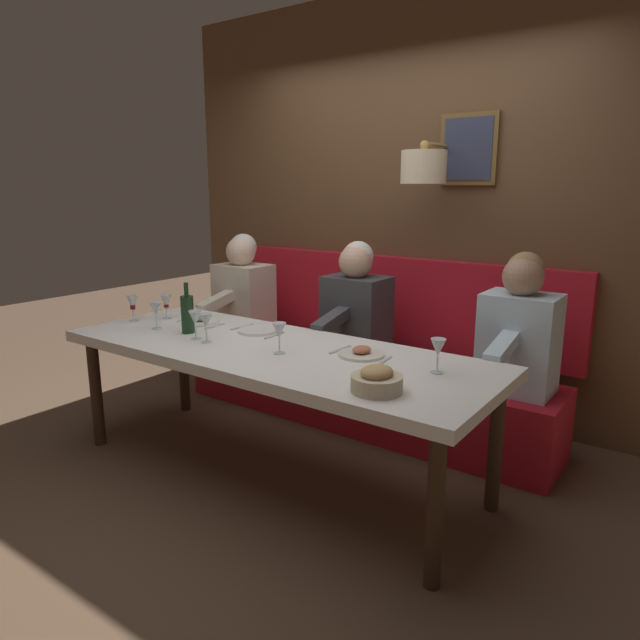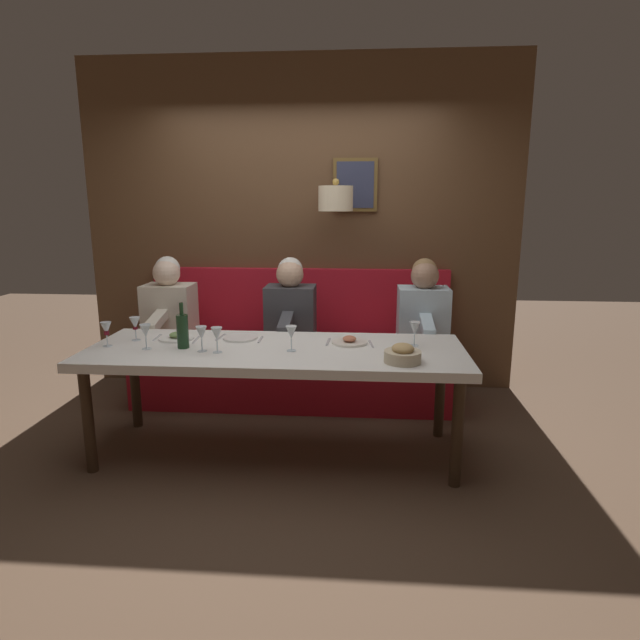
% 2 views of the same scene
% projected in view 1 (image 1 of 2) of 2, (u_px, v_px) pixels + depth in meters
% --- Properties ---
extents(ground_plane, '(12.00, 12.00, 0.00)m').
position_uv_depth(ground_plane, '(274.00, 472.00, 3.24)').
color(ground_plane, '#4C3828').
extents(dining_table, '(0.90, 2.46, 0.74)m').
position_uv_depth(dining_table, '(272.00, 358.00, 3.09)').
color(dining_table, silver).
rests_on(dining_table, ground_plane).
extents(banquette_bench, '(0.52, 2.66, 0.45)m').
position_uv_depth(banquette_bench, '(357.00, 391.00, 3.89)').
color(banquette_bench, red).
rests_on(banquette_bench, ground_plane).
extents(back_wall_panel, '(0.59, 3.86, 2.90)m').
position_uv_depth(back_wall_panel, '(403.00, 218.00, 4.08)').
color(back_wall_panel, brown).
rests_on(back_wall_panel, ground_plane).
extents(diner_nearest, '(0.60, 0.40, 0.79)m').
position_uv_depth(diner_nearest, '(519.00, 329.00, 3.16)').
color(diner_nearest, silver).
rests_on(diner_nearest, banquette_bench).
extents(diner_near, '(0.60, 0.40, 0.79)m').
position_uv_depth(diner_near, '(356.00, 306.00, 3.76)').
color(diner_near, '#3D3D42').
rests_on(diner_near, banquette_bench).
extents(diner_middle, '(0.60, 0.40, 0.79)m').
position_uv_depth(diner_middle, '(243.00, 290.00, 4.34)').
color(diner_middle, beige).
rests_on(diner_middle, banquette_bench).
extents(place_setting_0, '(0.24, 0.32, 0.05)m').
position_uv_depth(place_setting_0, '(362.00, 353.00, 2.91)').
color(place_setting_0, silver).
rests_on(place_setting_0, dining_table).
extents(place_setting_1, '(0.24, 0.32, 0.05)m').
position_uv_depth(place_setting_1, '(201.00, 321.00, 3.61)').
color(place_setting_1, white).
rests_on(place_setting_1, dining_table).
extents(place_setting_2, '(0.24, 0.32, 0.01)m').
position_uv_depth(place_setting_2, '(258.00, 331.00, 3.39)').
color(place_setting_2, white).
rests_on(place_setting_2, dining_table).
extents(wine_glass_0, '(0.07, 0.07, 0.16)m').
position_uv_depth(wine_glass_0, '(438.00, 349.00, 2.62)').
color(wine_glass_0, silver).
rests_on(wine_glass_0, dining_table).
extents(wine_glass_1, '(0.07, 0.07, 0.16)m').
position_uv_depth(wine_glass_1, '(133.00, 304.00, 3.64)').
color(wine_glass_1, silver).
rests_on(wine_glass_1, dining_table).
extents(wine_glass_2, '(0.07, 0.07, 0.16)m').
position_uv_depth(wine_glass_2, '(166.00, 302.00, 3.70)').
color(wine_glass_2, silver).
rests_on(wine_glass_2, dining_table).
extents(wine_glass_3, '(0.07, 0.07, 0.16)m').
position_uv_depth(wine_glass_3, '(156.00, 310.00, 3.44)').
color(wine_glass_3, silver).
rests_on(wine_glass_3, dining_table).
extents(wine_glass_4, '(0.07, 0.07, 0.16)m').
position_uv_depth(wine_glass_4, '(279.00, 332.00, 2.93)').
color(wine_glass_4, silver).
rests_on(wine_glass_4, dining_table).
extents(wine_glass_5, '(0.07, 0.07, 0.16)m').
position_uv_depth(wine_glass_5, '(206.00, 322.00, 3.13)').
color(wine_glass_5, silver).
rests_on(wine_glass_5, dining_table).
extents(wine_glass_6, '(0.07, 0.07, 0.16)m').
position_uv_depth(wine_glass_6, '(195.00, 319.00, 3.21)').
color(wine_glass_6, silver).
rests_on(wine_glass_6, dining_table).
extents(wine_bottle, '(0.08, 0.08, 0.30)m').
position_uv_depth(wine_bottle, '(187.00, 314.00, 3.35)').
color(wine_bottle, '#19381E').
rests_on(wine_bottle, dining_table).
extents(bread_bowl, '(0.22, 0.22, 0.12)m').
position_uv_depth(bread_bowl, '(377.00, 380.00, 2.40)').
color(bread_bowl, beige).
rests_on(bread_bowl, dining_table).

